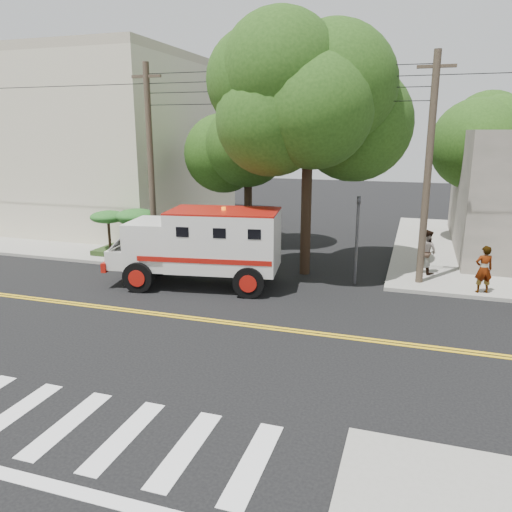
% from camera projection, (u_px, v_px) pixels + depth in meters
% --- Properties ---
extents(ground, '(100.00, 100.00, 0.00)m').
position_uv_depth(ground, '(217.00, 321.00, 16.44)').
color(ground, black).
rests_on(ground, ground).
extents(sidewalk_nw, '(17.00, 17.00, 0.15)m').
position_uv_depth(sidewalk_nw, '(105.00, 225.00, 32.92)').
color(sidewalk_nw, gray).
rests_on(sidewalk_nw, ground).
extents(building_left, '(16.00, 14.00, 10.00)m').
position_uv_depth(building_left, '(87.00, 145.00, 33.66)').
color(building_left, beige).
rests_on(building_left, sidewalk_nw).
extents(utility_pole_left, '(0.28, 0.28, 9.00)m').
position_uv_depth(utility_pole_left, '(151.00, 167.00, 22.56)').
color(utility_pole_left, '#382D23').
rests_on(utility_pole_left, ground).
extents(utility_pole_right, '(0.28, 0.28, 9.00)m').
position_uv_depth(utility_pole_right, '(428.00, 174.00, 19.18)').
color(utility_pole_right, '#382D23').
rests_on(utility_pole_right, ground).
extents(tree_main, '(6.08, 5.70, 9.85)m').
position_uv_depth(tree_main, '(318.00, 102.00, 19.84)').
color(tree_main, black).
rests_on(tree_main, ground).
extents(tree_left, '(4.48, 4.20, 7.70)m').
position_uv_depth(tree_left, '(252.00, 138.00, 26.72)').
color(tree_left, black).
rests_on(tree_left, ground).
extents(tree_right, '(4.80, 4.50, 8.20)m').
position_uv_depth(tree_right, '(478.00, 131.00, 26.87)').
color(tree_right, black).
rests_on(tree_right, ground).
extents(traffic_signal, '(0.15, 0.18, 3.60)m').
position_uv_depth(traffic_signal, '(357.00, 231.00, 19.93)').
color(traffic_signal, '#3F3F42').
rests_on(traffic_signal, ground).
extents(accessibility_sign, '(0.45, 0.10, 2.02)m').
position_uv_depth(accessibility_sign, '(145.00, 234.00, 23.66)').
color(accessibility_sign, '#3F3F42').
rests_on(accessibility_sign, ground).
extents(palm_planter, '(3.52, 2.63, 2.36)m').
position_uv_depth(palm_planter, '(127.00, 225.00, 24.38)').
color(palm_planter, '#1E3314').
rests_on(palm_planter, sidewalk_nw).
extents(armored_truck, '(7.13, 3.60, 3.11)m').
position_uv_depth(armored_truck, '(203.00, 243.00, 19.84)').
color(armored_truck, silver).
rests_on(armored_truck, ground).
extents(pedestrian_a, '(0.76, 0.61, 1.82)m').
position_uv_depth(pedestrian_a, '(484.00, 269.00, 18.70)').
color(pedestrian_a, gray).
rests_on(pedestrian_a, sidewalk_ne).
extents(pedestrian_b, '(1.16, 1.15, 1.89)m').
position_uv_depth(pedestrian_b, '(426.00, 252.00, 21.30)').
color(pedestrian_b, gray).
rests_on(pedestrian_b, sidewalk_ne).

